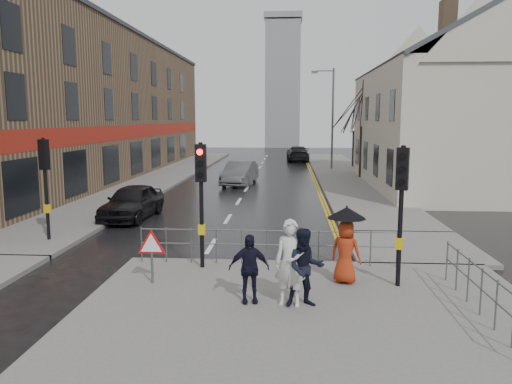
# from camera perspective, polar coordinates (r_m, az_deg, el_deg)

# --- Properties ---
(ground) EXTENTS (120.00, 120.00, 0.00)m
(ground) POSITION_cam_1_polar(r_m,az_deg,el_deg) (13.74, -7.11, -9.29)
(ground) COLOR black
(ground) RESTS_ON ground
(near_pavement) EXTENTS (10.00, 9.00, 0.14)m
(near_pavement) POSITION_cam_1_polar(r_m,az_deg,el_deg) (10.22, 6.30, -15.24)
(near_pavement) COLOR #605E5B
(near_pavement) RESTS_ON ground
(left_pavement) EXTENTS (4.00, 44.00, 0.14)m
(left_pavement) POSITION_cam_1_polar(r_m,az_deg,el_deg) (37.20, -10.28, 1.92)
(left_pavement) COLOR #605E5B
(left_pavement) RESTS_ON ground
(right_pavement) EXTENTS (4.00, 40.00, 0.14)m
(right_pavement) POSITION_cam_1_polar(r_m,az_deg,el_deg) (38.28, 9.74, 2.12)
(right_pavement) COLOR #605E5B
(right_pavement) RESTS_ON ground
(pavement_bridge_right) EXTENTS (4.00, 4.20, 0.14)m
(pavement_bridge_right) POSITION_cam_1_polar(r_m,az_deg,el_deg) (16.84, 17.39, -6.05)
(pavement_bridge_right) COLOR #605E5B
(pavement_bridge_right) RESTS_ON ground
(building_left_terrace) EXTENTS (8.00, 42.00, 10.00)m
(building_left_terrace) POSITION_cam_1_polar(r_m,az_deg,el_deg) (37.77, -19.08, 9.19)
(building_left_terrace) COLOR brown
(building_left_terrace) RESTS_ON ground
(building_right_cream) EXTENTS (9.00, 16.40, 10.10)m
(building_right_cream) POSITION_cam_1_polar(r_m,az_deg,el_deg) (32.28, 21.12, 8.92)
(building_right_cream) COLOR #BBB6A3
(building_right_cream) RESTS_ON ground
(church_tower) EXTENTS (5.00, 5.00, 18.00)m
(church_tower) POSITION_cam_1_polar(r_m,az_deg,el_deg) (75.02, 3.08, 12.05)
(church_tower) COLOR gray
(church_tower) RESTS_ON ground
(traffic_signal_near_left) EXTENTS (0.28, 0.27, 3.40)m
(traffic_signal_near_left) POSITION_cam_1_polar(r_m,az_deg,el_deg) (13.37, -6.30, 1.03)
(traffic_signal_near_left) COLOR black
(traffic_signal_near_left) RESTS_ON near_pavement
(traffic_signal_near_right) EXTENTS (0.34, 0.33, 3.40)m
(traffic_signal_near_right) POSITION_cam_1_polar(r_m,az_deg,el_deg) (12.26, 16.30, 0.09)
(traffic_signal_near_right) COLOR black
(traffic_signal_near_right) RESTS_ON near_pavement
(traffic_signal_far_left) EXTENTS (0.34, 0.33, 3.40)m
(traffic_signal_far_left) POSITION_cam_1_polar(r_m,az_deg,el_deg) (17.86, -22.97, 2.26)
(traffic_signal_far_left) COLOR black
(traffic_signal_far_left) RESTS_ON left_pavement
(guard_railing_front) EXTENTS (7.14, 0.04, 1.00)m
(guard_railing_front) POSITION_cam_1_polar(r_m,az_deg,el_deg) (13.86, 1.28, -5.38)
(guard_railing_front) COLOR #595B5E
(guard_railing_front) RESTS_ON near_pavement
(guard_railing_side) EXTENTS (0.04, 4.54, 1.00)m
(guard_railing_side) POSITION_cam_1_polar(r_m,az_deg,el_deg) (11.35, 24.40, -9.35)
(guard_railing_side) COLOR #595B5E
(guard_railing_side) RESTS_ON near_pavement
(warning_sign) EXTENTS (0.80, 0.07, 1.35)m
(warning_sign) POSITION_cam_1_polar(r_m,az_deg,el_deg) (12.51, -11.87, -6.22)
(warning_sign) COLOR #595B5E
(warning_sign) RESTS_ON near_pavement
(street_lamp) EXTENTS (1.83, 0.25, 8.00)m
(street_lamp) POSITION_cam_1_polar(r_m,az_deg,el_deg) (40.99, 8.51, 9.04)
(street_lamp) COLOR #595B5E
(street_lamp) RESTS_ON right_pavement
(tree_near) EXTENTS (2.40, 2.40, 6.58)m
(tree_near) POSITION_cam_1_polar(r_m,az_deg,el_deg) (35.22, 12.09, 9.78)
(tree_near) COLOR #2E2319
(tree_near) RESTS_ON right_pavement
(tree_far) EXTENTS (2.40, 2.40, 5.64)m
(tree_far) POSITION_cam_1_polar(r_m,az_deg,el_deg) (43.20, 11.20, 8.56)
(tree_far) COLOR #2E2319
(tree_far) RESTS_ON right_pavement
(pedestrian_a) EXTENTS (0.74, 0.53, 1.89)m
(pedestrian_a) POSITION_cam_1_polar(r_m,az_deg,el_deg) (10.85, 3.96, -8.07)
(pedestrian_a) COLOR silver
(pedestrian_a) RESTS_ON near_pavement
(pedestrian_b) EXTENTS (0.93, 0.79, 1.71)m
(pedestrian_b) POSITION_cam_1_polar(r_m,az_deg,el_deg) (10.84, 5.64, -8.61)
(pedestrian_b) COLOR black
(pedestrian_b) RESTS_ON near_pavement
(pedestrian_with_umbrella) EXTENTS (0.96, 0.96, 1.90)m
(pedestrian_with_umbrella) POSITION_cam_1_polar(r_m,az_deg,el_deg) (12.44, 10.25, -5.42)
(pedestrian_with_umbrella) COLOR #A83013
(pedestrian_with_umbrella) RESTS_ON near_pavement
(pedestrian_d) EXTENTS (0.95, 0.52, 1.53)m
(pedestrian_d) POSITION_cam_1_polar(r_m,az_deg,el_deg) (11.05, -0.81, -8.72)
(pedestrian_d) COLOR black
(pedestrian_d) RESTS_ON near_pavement
(car_parked) EXTENTS (1.99, 4.32, 1.43)m
(car_parked) POSITION_cam_1_polar(r_m,az_deg,el_deg) (21.47, -13.97, -1.09)
(car_parked) COLOR black
(car_parked) RESTS_ON ground
(car_mid) EXTENTS (2.14, 4.68, 1.49)m
(car_mid) POSITION_cam_1_polar(r_m,az_deg,el_deg) (31.61, -1.87, 2.16)
(car_mid) COLOR #494B4E
(car_mid) RESTS_ON ground
(car_far) EXTENTS (2.29, 5.25, 1.50)m
(car_far) POSITION_cam_1_polar(r_m,az_deg,el_deg) (49.50, 4.78, 4.39)
(car_far) COLOR black
(car_far) RESTS_ON ground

